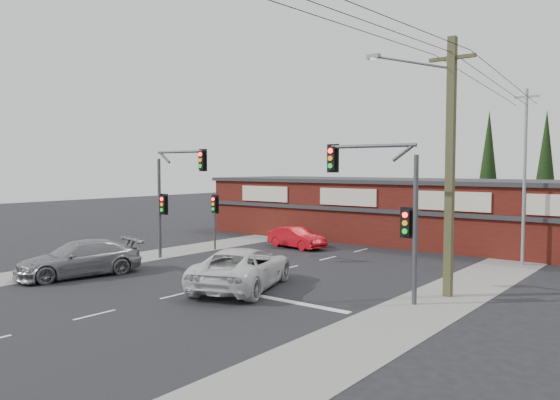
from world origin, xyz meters
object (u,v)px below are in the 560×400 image
Objects in this scene: red_sedan at (296,238)px; utility_pole at (447,158)px; silver_suv at (79,259)px; shop_building at (390,209)px; white_suv at (242,268)px.

utility_pole is at bearing -108.92° from red_sedan.
silver_suv is 13.54m from red_sedan.
shop_building is 17.15m from utility_pole.
shop_building is (-2.18, 17.81, 1.28)m from white_suv.
silver_suv is 0.21× the size of shop_building.
utility_pole is (14.79, 6.62, 4.58)m from silver_suv.
utility_pole is (7.18, 3.82, 4.54)m from white_suv.
white_suv is 0.61× the size of utility_pole.
red_sedan is at bearing -109.92° from shop_building.
utility_pole is (9.36, -14.00, 3.26)m from shop_building.
utility_pole is at bearing -56.24° from shop_building.
shop_building is 2.73× the size of utility_pole.
shop_building is (5.43, 20.62, 1.32)m from silver_suv.
silver_suv is 0.56× the size of utility_pole.
white_suv is 1.09× the size of silver_suv.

